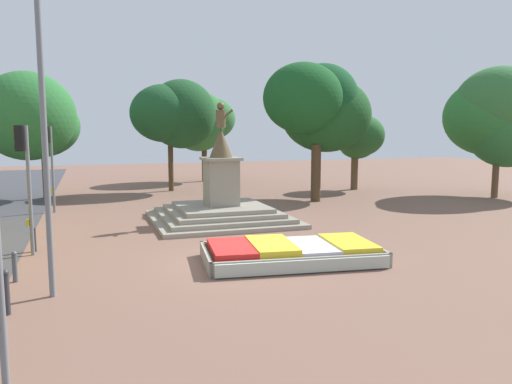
% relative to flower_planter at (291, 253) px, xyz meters
% --- Properties ---
extents(ground_plane, '(89.71, 89.71, 0.00)m').
position_rel_flower_planter_xyz_m(ground_plane, '(-1.61, 0.53, -0.27)').
color(ground_plane, brown).
extents(flower_planter, '(5.56, 3.36, 0.61)m').
position_rel_flower_planter_xyz_m(flower_planter, '(0.00, 0.00, 0.00)').
color(flower_planter, '#38281C').
rests_on(flower_planter, ground_plane).
extents(statue_monument, '(5.88, 5.88, 5.11)m').
position_rel_flower_planter_xyz_m(statue_monument, '(-0.28, 7.19, 0.48)').
color(statue_monument, gray).
rests_on(statue_monument, ground_plane).
extents(traffic_light_mid_block, '(0.41, 0.30, 4.09)m').
position_rel_flower_planter_xyz_m(traffic_light_mid_block, '(-7.57, 3.36, 2.53)').
color(traffic_light_mid_block, slate).
rests_on(traffic_light_mid_block, ground_plane).
extents(traffic_light_far_corner, '(0.42, 0.30, 4.12)m').
position_rel_flower_planter_xyz_m(traffic_light_far_corner, '(-7.42, 11.97, 2.54)').
color(traffic_light_far_corner, slate).
rests_on(traffic_light_far_corner, ground_plane).
extents(banner_pole, '(0.14, 0.63, 6.94)m').
position_rel_flower_planter_xyz_m(banner_pole, '(-6.62, -1.08, 3.37)').
color(banner_pole, slate).
rests_on(banner_pole, ground_plane).
extents(kerb_bollard_mid_a, '(0.17, 0.17, 1.01)m').
position_rel_flower_planter_xyz_m(kerb_bollard_mid_a, '(-7.47, -2.06, 0.26)').
color(kerb_bollard_mid_a, '#2D2D33').
rests_on(kerb_bollard_mid_a, ground_plane).
extents(kerb_bollard_mid_b, '(0.14, 0.14, 0.83)m').
position_rel_flower_planter_xyz_m(kerb_bollard_mid_b, '(-7.61, 0.43, 0.17)').
color(kerb_bollard_mid_b, '#4C5156').
rests_on(kerb_bollard_mid_b, ground_plane).
extents(kerb_bollard_north, '(0.16, 0.16, 0.85)m').
position_rel_flower_planter_xyz_m(kerb_bollard_north, '(-7.47, 3.82, 0.18)').
color(kerb_bollard_north, '#2D2D33').
rests_on(kerb_bollard_north, ground_plane).
extents(park_tree_far_left, '(5.27, 5.37, 7.09)m').
position_rel_flower_planter_xyz_m(park_tree_far_left, '(-8.57, 16.67, 4.24)').
color(park_tree_far_left, brown).
rests_on(park_tree_far_left, ground_plane).
extents(park_tree_behind_statue, '(5.47, 5.97, 7.60)m').
position_rel_flower_planter_xyz_m(park_tree_behind_statue, '(17.13, 9.82, 4.40)').
color(park_tree_behind_statue, brown).
rests_on(park_tree_behind_statue, ground_plane).
extents(park_tree_far_right, '(5.35, 4.50, 7.08)m').
position_rel_flower_planter_xyz_m(park_tree_far_right, '(-0.51, 18.01, 4.66)').
color(park_tree_far_right, '#4C3823').
rests_on(park_tree_far_right, ground_plane).
extents(park_tree_street_side, '(3.13, 3.32, 4.96)m').
position_rel_flower_planter_xyz_m(park_tree_street_side, '(11.20, 15.41, 3.17)').
color(park_tree_street_side, brown).
rests_on(park_tree_street_side, ground_plane).
extents(park_tree_mid_canopy, '(6.70, 5.48, 7.56)m').
position_rel_flower_planter_xyz_m(park_tree_mid_canopy, '(6.53, 11.79, 4.98)').
color(park_tree_mid_canopy, '#4C3823').
rests_on(park_tree_mid_canopy, ground_plane).
extents(park_tree_distant, '(5.07, 4.79, 6.81)m').
position_rel_flower_planter_xyz_m(park_tree_distant, '(2.60, 23.80, 4.34)').
color(park_tree_distant, '#4C3823').
rests_on(park_tree_distant, ground_plane).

